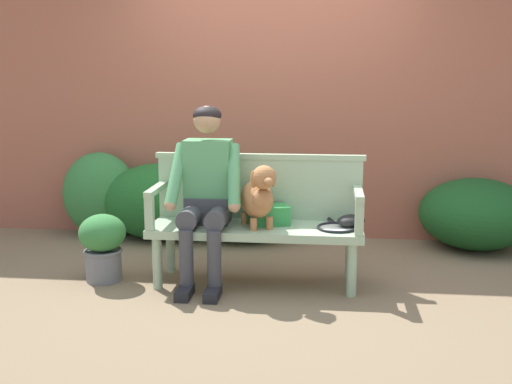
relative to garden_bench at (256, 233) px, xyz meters
name	(u,v)px	position (x,y,z in m)	size (l,w,h in m)	color
ground_plane	(256,283)	(0.00, 0.00, -0.38)	(40.00, 40.00, 0.00)	#7A664C
brick_garden_fence	(274,90)	(0.00, 1.54, 1.00)	(8.00, 0.30, 2.77)	#9E5642
hedge_bush_mid_left	(161,202)	(-1.02, 1.14, -0.02)	(1.09, 0.68, 0.72)	#1E5B23
hedge_bush_far_right	(100,194)	(-1.63, 1.22, 0.02)	(0.73, 0.49, 0.81)	#337538
hedge_bush_far_left	(242,205)	(-0.26, 1.17, -0.04)	(0.98, 0.65, 0.69)	#286B2D
hedge_bush_mid_right	(477,214)	(1.84, 1.16, -0.07)	(1.01, 0.95, 0.63)	#194C1E
garden_bench	(256,233)	(0.00, 0.00, 0.00)	(1.56, 0.52, 0.44)	#9EB793
bench_backrest	(259,186)	(0.00, 0.23, 0.31)	(1.60, 0.06, 0.50)	#9EB793
bench_armrest_left_end	(154,199)	(-0.74, -0.09, 0.26)	(0.06, 0.52, 0.28)	#9EB793
bench_armrest_right_end	(359,203)	(0.74, -0.09, 0.26)	(0.06, 0.52, 0.28)	#9EB793
person_seated	(206,188)	(-0.36, -0.02, 0.33)	(0.56, 0.66, 1.31)	black
dog_on_bench	(259,196)	(0.03, -0.08, 0.30)	(0.35, 0.47, 0.47)	#AD7042
tennis_racket	(336,227)	(0.59, -0.01, 0.07)	(0.35, 0.58, 0.03)	black
baseball_glove	(351,221)	(0.69, 0.03, 0.10)	(0.22, 0.17, 0.09)	black
sports_bag	(269,215)	(0.09, 0.05, 0.13)	(0.28, 0.20, 0.14)	#2D8E42
potted_plant	(103,244)	(-1.15, -0.07, -0.10)	(0.35, 0.35, 0.51)	slate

